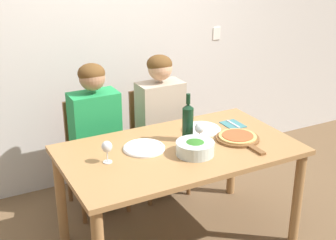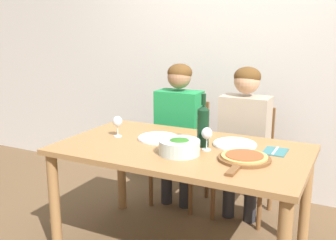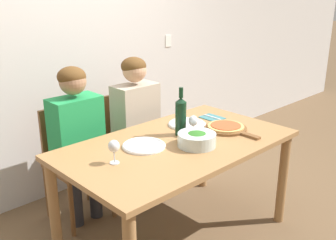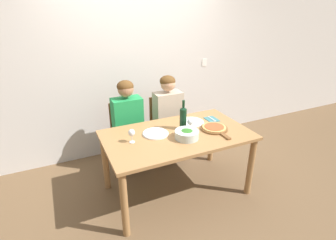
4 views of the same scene
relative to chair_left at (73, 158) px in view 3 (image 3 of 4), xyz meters
name	(u,v)px [view 3 (image 3 of 4)]	position (x,y,z in m)	size (l,w,h in m)	color
ground_plane	(177,237)	(0.36, -0.82, -0.50)	(40.00, 40.00, 0.00)	brown
back_wall	(74,41)	(0.36, 0.45, 0.85)	(10.00, 0.06, 2.70)	silver
dining_table	(177,156)	(0.36, -0.82, 0.17)	(1.63, 0.94, 0.77)	#9E7042
chair_left	(73,158)	(0.00, 0.00, 0.00)	(0.42, 0.42, 0.90)	brown
chair_right	(130,139)	(0.58, 0.00, 0.00)	(0.42, 0.42, 0.90)	brown
person_woman	(78,131)	(0.00, -0.11, 0.25)	(0.47, 0.51, 1.25)	#28282D
person_man	(137,115)	(0.58, -0.11, 0.25)	(0.47, 0.51, 1.25)	#28282D
wine_bottle	(181,116)	(0.48, -0.73, 0.42)	(0.08, 0.08, 0.35)	black
broccoli_bowl	(197,139)	(0.41, -0.95, 0.32)	(0.26, 0.26, 0.10)	silver
dinner_plate_left	(144,146)	(0.14, -0.72, 0.28)	(0.29, 0.29, 0.02)	white
dinner_plate_right	(187,124)	(0.66, -0.62, 0.28)	(0.29, 0.29, 0.02)	white
pizza_on_board	(227,128)	(0.80, -0.89, 0.29)	(0.31, 0.45, 0.04)	brown
wine_glass_left	(114,147)	(-0.16, -0.79, 0.38)	(0.07, 0.07, 0.15)	silver
wine_glass_right	(193,122)	(0.53, -0.80, 0.38)	(0.07, 0.07, 0.15)	silver
fork_on_napkin	(212,118)	(0.93, -0.64, 0.28)	(0.14, 0.18, 0.01)	#387075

